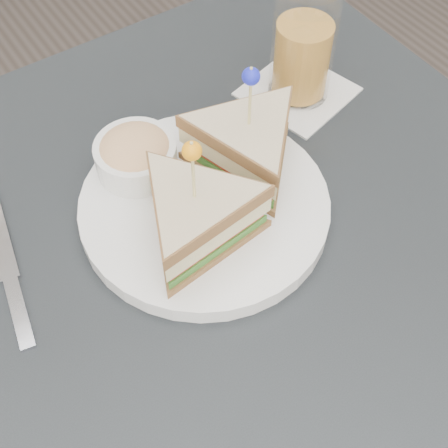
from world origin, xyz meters
TOP-DOWN VIEW (x-y plane):
  - table at (0.00, 0.00)m, footprint 0.80×0.80m
  - plate_meal at (0.03, 0.07)m, footprint 0.35×0.35m
  - cutlery_knife at (-0.18, 0.11)m, footprint 0.05×0.20m
  - drink_set at (0.22, 0.16)m, footprint 0.14×0.14m

SIDE VIEW (x-z plane):
  - table at x=0.00m, z-range 0.30..1.05m
  - cutlery_knife at x=-0.18m, z-range 0.75..0.76m
  - plate_meal at x=0.03m, z-range 0.71..0.87m
  - drink_set at x=0.22m, z-range 0.74..0.89m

